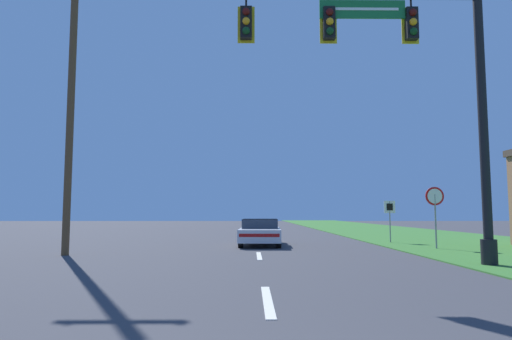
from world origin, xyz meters
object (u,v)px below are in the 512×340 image
Objects in this scene: signal_mast at (413,77)px; stop_sign at (435,203)px; car_ahead at (260,232)px; route_sign_post at (390,212)px; utility_pole_near at (71,98)px.

signal_mast is 3.46× the size of stop_sign.
signal_mast is 1.89× the size of car_ahead.
stop_sign is 3.93m from route_sign_post.
stop_sign is at bearing 9.70° from utility_pole_near.
car_ahead is 0.42× the size of utility_pole_near.
utility_pole_near is at bearing 163.14° from signal_mast.
utility_pole_near is (-6.94, -4.88, 5.02)m from car_ahead.
route_sign_post is 0.19× the size of utility_pole_near.
stop_sign is at bearing -19.14° from car_ahead.
car_ahead is (-4.27, 8.28, -4.81)m from signal_mast.
car_ahead is 7.66m from stop_sign.
signal_mast is at bearing -16.86° from utility_pole_near.
utility_pole_near reaches higher than stop_sign.
route_sign_post is at bearing 25.06° from utility_pole_near.
car_ahead is 1.83× the size of stop_sign.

